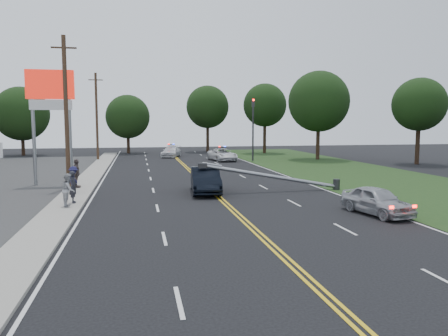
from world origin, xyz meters
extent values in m
plane|color=black|center=(0.00, 0.00, 0.00)|extent=(120.00, 120.00, 0.00)
cube|color=gray|center=(-8.40, 10.00, 0.06)|extent=(1.80, 70.00, 0.12)
cube|color=#193414|center=(13.50, 10.00, 0.01)|extent=(12.00, 80.00, 0.01)
cube|color=gold|center=(0.00, 10.00, 0.01)|extent=(0.36, 80.00, 0.00)
cylinder|color=gray|center=(-11.70, 14.00, 3.50)|extent=(0.24, 0.24, 7.00)
cylinder|color=gray|center=(-9.30, 14.00, 3.50)|extent=(0.24, 0.24, 7.00)
cube|color=red|center=(-10.50, 14.00, 7.00)|extent=(3.20, 0.35, 2.00)
cube|color=white|center=(-10.50, 14.00, 5.60)|extent=(2.80, 0.30, 0.70)
cylinder|color=#2D2D30|center=(8.30, 30.00, 3.50)|extent=(0.20, 0.20, 7.00)
cube|color=#2D2D30|center=(8.30, 30.00, 6.60)|extent=(0.28, 0.28, 0.90)
sphere|color=#FF0C07|center=(8.30, 29.84, 6.90)|extent=(0.22, 0.22, 0.22)
cylinder|color=#2D2D30|center=(8.10, 8.00, 0.35)|extent=(0.44, 0.44, 0.70)
cylinder|color=gray|center=(3.67, 8.00, 0.98)|extent=(8.90, 0.24, 1.80)
cube|color=#2D2D30|center=(-0.76, 8.00, 1.76)|extent=(0.55, 0.32, 0.30)
cylinder|color=#382619|center=(-9.20, 12.00, 5.00)|extent=(0.28, 0.28, 10.00)
cube|color=#382619|center=(-9.20, 12.00, 9.20)|extent=(1.60, 0.10, 0.10)
cylinder|color=#382619|center=(-9.20, 34.00, 5.00)|extent=(0.28, 0.28, 10.00)
cube|color=#382619|center=(-9.20, 34.00, 9.20)|extent=(1.60, 0.10, 0.10)
cylinder|color=black|center=(-19.58, 43.53, 1.60)|extent=(0.44, 0.44, 3.20)
sphere|color=black|center=(-19.58, 43.53, 5.52)|extent=(7.09, 7.09, 7.09)
cylinder|color=black|center=(-5.96, 45.23, 1.50)|extent=(0.44, 0.44, 3.01)
sphere|color=black|center=(-5.96, 45.23, 5.18)|extent=(6.17, 6.17, 6.17)
cylinder|color=black|center=(5.67, 46.40, 1.94)|extent=(0.44, 0.44, 3.87)
sphere|color=black|center=(5.67, 46.40, 6.67)|extent=(6.32, 6.32, 6.32)
cylinder|color=black|center=(13.15, 41.72, 1.98)|extent=(0.44, 0.44, 3.95)
sphere|color=black|center=(13.15, 41.72, 6.81)|extent=(6.10, 6.10, 6.10)
cylinder|color=black|center=(16.33, 30.25, 1.98)|extent=(0.44, 0.44, 3.96)
sphere|color=black|center=(16.33, 30.25, 6.83)|extent=(7.13, 7.13, 7.13)
cylinder|color=black|center=(24.20, 22.64, 1.81)|extent=(0.44, 0.44, 3.63)
sphere|color=black|center=(24.20, 22.64, 6.25)|extent=(5.52, 5.52, 5.52)
imported|color=black|center=(-0.53, 8.38, 0.80)|extent=(2.09, 4.98, 1.60)
imported|color=#A1A3A9|center=(6.53, 0.40, 0.67)|extent=(2.29, 4.18, 1.35)
imported|color=silver|center=(4.85, 30.64, 0.70)|extent=(3.10, 5.33, 1.40)
imported|color=silver|center=(-0.47, 37.27, 0.68)|extent=(3.18, 5.03, 1.36)
imported|color=#23232A|center=(-8.04, 5.79, 0.98)|extent=(0.55, 0.70, 1.71)
imported|color=#A1A1A6|center=(-8.15, 4.82, 0.96)|extent=(0.67, 0.85, 1.69)
imported|color=#1C1C46|center=(-8.49, 9.20, 0.93)|extent=(0.70, 1.10, 1.63)
imported|color=#534543|center=(-8.60, 11.41, 1.06)|extent=(0.50, 1.12, 1.88)
camera|label=1|loc=(-4.61, -18.32, 4.40)|focal=35.00mm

